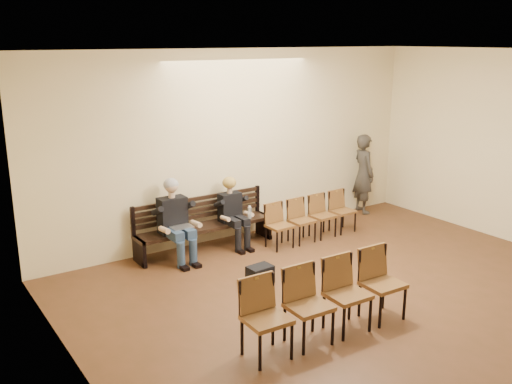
# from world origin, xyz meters

# --- Properties ---
(ground) EXTENTS (10.00, 10.00, 0.00)m
(ground) POSITION_xyz_m (0.00, 0.00, 0.00)
(ground) COLOR brown
(ground) RESTS_ON ground
(room_walls) EXTENTS (8.02, 10.01, 3.51)m
(room_walls) POSITION_xyz_m (0.00, 0.79, 2.54)
(room_walls) COLOR #F8E3B1
(room_walls) RESTS_ON ground
(bench) EXTENTS (2.60, 0.90, 0.45)m
(bench) POSITION_xyz_m (-0.93, 4.65, 0.23)
(bench) COLOR black
(bench) RESTS_ON ground
(seated_man) EXTENTS (0.59, 0.81, 1.41)m
(seated_man) POSITION_xyz_m (-1.57, 4.53, 0.70)
(seated_man) COLOR black
(seated_man) RESTS_ON ground
(seated_woman) EXTENTS (0.50, 0.69, 1.15)m
(seated_woman) POSITION_xyz_m (-0.42, 4.53, 0.58)
(seated_woman) COLOR black
(seated_woman) RESTS_ON ground
(laptop) EXTENTS (0.38, 0.31, 0.26)m
(laptop) POSITION_xyz_m (-1.52, 4.39, 0.58)
(laptop) COLOR silver
(laptop) RESTS_ON bench
(water_bottle) EXTENTS (0.08, 0.08, 0.24)m
(water_bottle) POSITION_xyz_m (-0.26, 4.23, 0.57)
(water_bottle) COLOR silver
(water_bottle) RESTS_ON bench
(bag) EXTENTS (0.40, 0.29, 0.28)m
(bag) POSITION_xyz_m (-0.95, 2.88, 0.14)
(bag) COLOR black
(bag) RESTS_ON ground
(passerby) EXTENTS (0.61, 0.80, 1.97)m
(passerby) POSITION_xyz_m (3.01, 4.75, 0.98)
(passerby) COLOR #35312B
(passerby) RESTS_ON ground
(chair_row_front) EXTENTS (1.99, 0.50, 0.81)m
(chair_row_front) POSITION_xyz_m (1.00, 4.00, 0.41)
(chair_row_front) COLOR brown
(chair_row_front) RESTS_ON ground
(chair_row_back) EXTENTS (2.38, 0.60, 0.97)m
(chair_row_back) POSITION_xyz_m (-1.14, 1.07, 0.49)
(chair_row_back) COLOR brown
(chair_row_back) RESTS_ON ground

